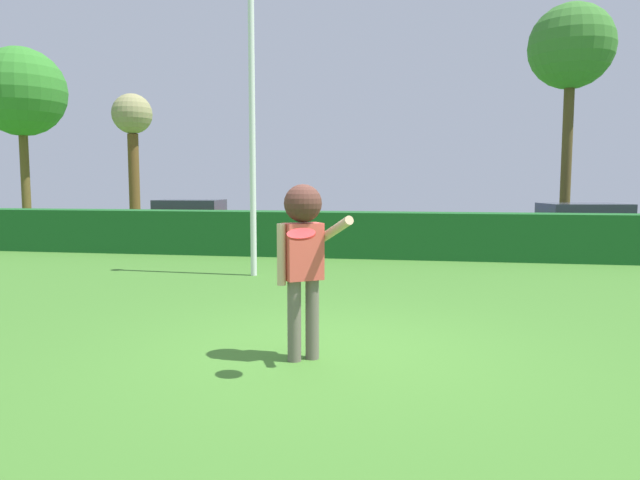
# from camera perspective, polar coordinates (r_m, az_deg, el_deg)

# --- Properties ---
(ground_plane) EXTENTS (60.00, 60.00, 0.00)m
(ground_plane) POSITION_cam_1_polar(r_m,az_deg,el_deg) (6.32, 0.56, -11.12)
(ground_plane) COLOR #3D7228
(person) EXTENTS (0.80, 0.58, 1.81)m
(person) POSITION_cam_1_polar(r_m,az_deg,el_deg) (5.86, -1.65, -0.48)
(person) COLOR #685E54
(person) RESTS_ON ground
(frisbee) EXTENTS (0.26, 0.26, 0.10)m
(frisbee) POSITION_cam_1_polar(r_m,az_deg,el_deg) (5.22, -1.88, 0.58)
(frisbee) COLOR red
(lamppost) EXTENTS (0.24, 0.24, 5.89)m
(lamppost) POSITION_cam_1_polar(r_m,az_deg,el_deg) (11.48, -6.73, 12.80)
(lamppost) COLOR silver
(lamppost) RESTS_ON ground
(hedge_row) EXTENTS (27.70, 0.90, 1.11)m
(hedge_row) POSITION_cam_1_polar(r_m,az_deg,el_deg) (14.25, 5.93, 0.51)
(hedge_row) COLOR #195621
(hedge_row) RESTS_ON ground
(parked_car_red) EXTENTS (4.29, 2.01, 1.25)m
(parked_car_red) POSITION_cam_1_polar(r_m,az_deg,el_deg) (20.55, -12.69, 2.34)
(parked_car_red) COLOR #B21E1E
(parked_car_red) RESTS_ON ground
(parked_car_blue) EXTENTS (4.42, 2.37, 1.25)m
(parked_car_blue) POSITION_cam_1_polar(r_m,az_deg,el_deg) (18.01, 24.54, 1.52)
(parked_car_blue) COLOR #263FA5
(parked_car_blue) RESTS_ON ground
(birch_tree) EXTENTS (2.71, 2.71, 7.57)m
(birch_tree) POSITION_cam_1_polar(r_m,az_deg,el_deg) (21.19, 23.55, 16.88)
(birch_tree) COLOR brown
(birch_tree) RESTS_ON ground
(oak_tree) EXTENTS (3.46, 3.46, 7.14)m
(oak_tree) POSITION_cam_1_polar(r_m,az_deg,el_deg) (26.26, -27.43, 12.78)
(oak_tree) COLOR brown
(oak_tree) RESTS_ON ground
(maple_tree) EXTENTS (1.59, 1.59, 5.37)m
(maple_tree) POSITION_cam_1_polar(r_m,az_deg,el_deg) (24.65, -18.04, 10.85)
(maple_tree) COLOR brown
(maple_tree) RESTS_ON ground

